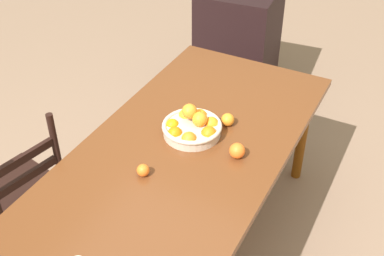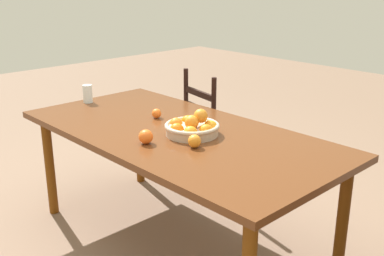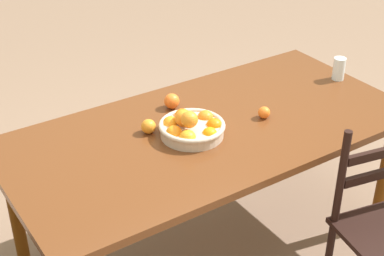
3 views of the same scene
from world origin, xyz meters
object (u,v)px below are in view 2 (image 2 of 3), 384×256
at_px(chair_near_window, 215,132).
at_px(orange_loose_0, 146,137).
at_px(orange_loose_1, 157,113).
at_px(fruit_bowl, 192,127).
at_px(orange_loose_2, 194,141).
at_px(drinking_glass, 88,94).
at_px(dining_table, 177,142).

height_order(chair_near_window, orange_loose_0, chair_near_window).
height_order(chair_near_window, orange_loose_1, chair_near_window).
height_order(fruit_bowl, orange_loose_0, fruit_bowl).
relative_size(orange_loose_2, drinking_glass, 0.55).
bearing_deg(orange_loose_0, chair_near_window, 115.05).
xyz_separation_m(fruit_bowl, orange_loose_2, (0.16, -0.13, -0.01)).
bearing_deg(orange_loose_2, orange_loose_0, -145.87).
bearing_deg(fruit_bowl, orange_loose_2, -40.22).
distance_m(fruit_bowl, drinking_glass, 1.03).
relative_size(chair_near_window, orange_loose_2, 13.24).
bearing_deg(orange_loose_0, dining_table, 101.36).
bearing_deg(orange_loose_0, orange_loose_2, 34.13).
xyz_separation_m(orange_loose_1, orange_loose_2, (0.55, -0.19, 0.01)).
bearing_deg(chair_near_window, fruit_bowl, 137.16).
bearing_deg(dining_table, orange_loose_0, -78.64).
distance_m(chair_near_window, orange_loose_1, 0.81).
bearing_deg(dining_table, drinking_glass, -177.28).
distance_m(chair_near_window, drinking_glass, 1.02).
bearing_deg(chair_near_window, dining_table, 130.34).
distance_m(chair_near_window, orange_loose_0, 1.21).
bearing_deg(fruit_bowl, orange_loose_1, 171.68).
relative_size(dining_table, orange_loose_2, 28.37).
xyz_separation_m(chair_near_window, orange_loose_0, (0.49, -1.06, 0.34)).
bearing_deg(orange_loose_2, dining_table, 157.32).
xyz_separation_m(fruit_bowl, drinking_glass, (-1.03, -0.06, 0.02)).
bearing_deg(fruit_bowl, orange_loose_0, -103.36).
bearing_deg(drinking_glass, chair_near_window, 60.57).
height_order(fruit_bowl, drinking_glass, fruit_bowl).
bearing_deg(drinking_glass, dining_table, 2.72).
height_order(orange_loose_0, orange_loose_2, orange_loose_0).
xyz_separation_m(fruit_bowl, orange_loose_0, (-0.07, -0.28, -0.01)).
bearing_deg(orange_loose_1, fruit_bowl, -8.32).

